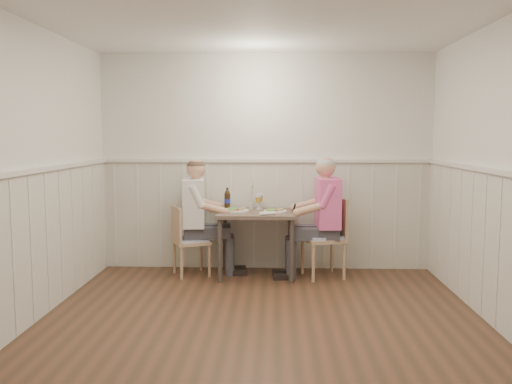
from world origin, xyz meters
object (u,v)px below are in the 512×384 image
chair_right (328,234)px  chair_left (187,238)px  dining_table (257,221)px  man_in_pink (324,227)px  grass_vase (251,196)px  beer_bottle (227,200)px  diner_cream (198,226)px

chair_right → chair_left: size_ratio=1.12×
dining_table → man_in_pink: bearing=-2.7°
grass_vase → chair_right: bearing=-16.2°
chair_left → grass_vase: 0.91m
dining_table → beer_bottle: 0.46m
diner_cream → man_in_pink: bearing=-3.3°
chair_left → diner_cream: 0.19m
diner_cream → grass_vase: bearing=18.6°
chair_right → grass_vase: 1.02m
dining_table → diner_cream: 0.69m
beer_bottle → chair_left: bearing=-154.5°
chair_left → chair_right: bearing=0.3°
man_in_pink → grass_vase: (-0.84, 0.29, 0.32)m
chair_left → beer_bottle: bearing=25.5°
chair_left → grass_vase: size_ratio=2.36×
chair_right → beer_bottle: (-1.17, 0.21, 0.37)m
grass_vase → beer_bottle: bearing=-169.1°
dining_table → diner_cream: (-0.69, 0.05, -0.07)m
dining_table → chair_left: chair_left is taller
chair_right → grass_vase: size_ratio=2.65×
chair_right → grass_vase: bearing=163.8°
dining_table → man_in_pink: 0.77m
dining_table → beer_bottle: (-0.35, 0.20, 0.22)m
dining_table → man_in_pink: size_ratio=0.63×
man_in_pink → grass_vase: size_ratio=4.08×
man_in_pink → dining_table: bearing=177.3°
chair_right → grass_vase: (-0.89, 0.26, 0.41)m
chair_right → beer_bottle: size_ratio=3.51×
chair_left → beer_bottle: (0.45, 0.21, 0.42)m
chair_left → man_in_pink: bearing=-0.8°
man_in_pink → beer_bottle: bearing=168.1°
dining_table → chair_left: bearing=-179.0°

